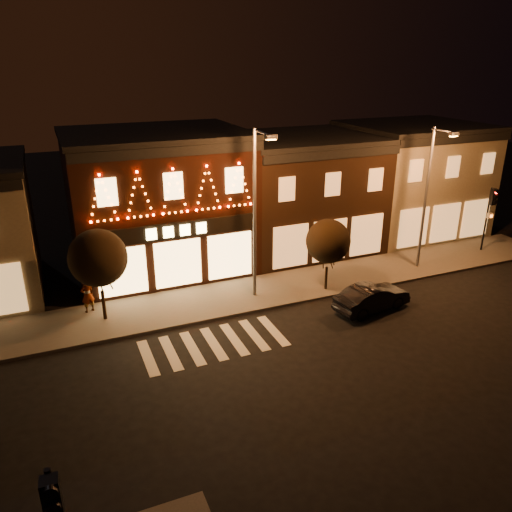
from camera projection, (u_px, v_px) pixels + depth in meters
ground at (246, 394)px, 19.63m from camera, size 120.00×120.00×0.00m
sidewalk_far at (225, 298)px, 27.18m from camera, size 44.00×4.00×0.15m
building_pulp at (159, 201)px, 30.07m from camera, size 10.20×8.34×8.30m
building_right_a at (300, 192)px, 33.65m from camera, size 9.20×8.28×7.50m
building_right_b at (410, 178)px, 36.84m from camera, size 9.20×8.28×7.80m
traffic_signal_far at (491, 206)px, 32.58m from camera, size 0.36×0.49×4.24m
streetlamp_mid at (257, 203)px, 25.30m from camera, size 0.56×2.02×8.85m
streetlamp_right at (429, 189)px, 29.13m from camera, size 0.55×1.93×8.40m
tree_left at (98, 258)px, 23.76m from camera, size 2.75×2.75×4.60m
tree_right at (328, 241)px, 27.10m from camera, size 2.40×2.40×4.02m
dark_sedan at (372, 298)px, 25.90m from camera, size 4.33×2.07×1.37m
pedestrian at (87, 295)px, 25.32m from camera, size 0.79×0.66×1.85m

